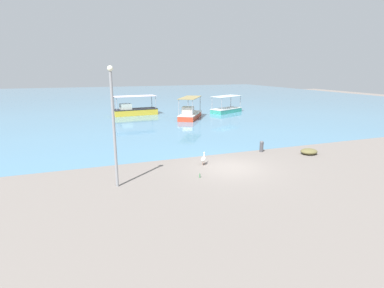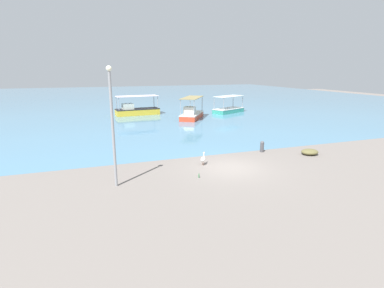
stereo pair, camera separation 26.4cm
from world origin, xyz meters
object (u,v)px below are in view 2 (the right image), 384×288
object	(u,v)px
lamp_post	(112,121)
glass_bottle	(199,176)
fishing_boat_near_right	(136,110)
mooring_bollard	(262,146)
fishing_boat_outer	(228,109)
net_pile	(310,152)
fishing_boat_near_left	(192,114)
pelican	(203,159)

from	to	relation	value
lamp_post	glass_bottle	bearing A→B (deg)	-3.46
fishing_boat_near_right	mooring_bollard	bearing A→B (deg)	-75.19
fishing_boat_outer	lamp_post	bearing A→B (deg)	-127.77
net_pile	mooring_bollard	bearing A→B (deg)	148.35
fishing_boat_near_left	fishing_boat_near_right	distance (m)	7.95
lamp_post	glass_bottle	world-z (taller)	lamp_post
glass_bottle	pelican	bearing A→B (deg)	62.72
fishing_boat_outer	mooring_bollard	distance (m)	20.46
fishing_boat_outer	glass_bottle	size ratio (longest dim) A/B	19.06
fishing_boat_near_right	glass_bottle	world-z (taller)	fishing_boat_near_right
fishing_boat_outer	lamp_post	size ratio (longest dim) A/B	0.85
fishing_boat_outer	net_pile	xyz separation A→B (m)	(-3.96, -21.05, -0.28)
fishing_boat_near_right	fishing_boat_near_left	bearing A→B (deg)	-42.69
fishing_boat_outer	pelican	bearing A→B (deg)	-119.91
pelican	net_pile	world-z (taller)	pelican
fishing_boat_near_right	net_pile	distance (m)	24.66
lamp_post	mooring_bollard	distance (m)	11.53
fishing_boat_near_left	fishing_boat_near_right	world-z (taller)	fishing_boat_near_left
fishing_boat_near_right	glass_bottle	distance (m)	24.90
fishing_boat_near_left	net_pile	world-z (taller)	fishing_boat_near_left
fishing_boat_near_right	glass_bottle	size ratio (longest dim) A/B	21.47
mooring_bollard	pelican	bearing A→B (deg)	-164.67
glass_bottle	mooring_bollard	bearing A→B (deg)	29.15
pelican	mooring_bollard	xyz separation A→B (m)	(5.16, 1.42, 0.06)
fishing_boat_outer	lamp_post	xyz separation A→B (m)	(-17.44, -22.51, 2.91)
pelican	fishing_boat_outer	bearing A→B (deg)	60.09
mooring_bollard	fishing_boat_near_left	bearing A→B (deg)	89.34
fishing_boat_near_left	net_pile	size ratio (longest dim) A/B	4.61
fishing_boat_outer	mooring_bollard	size ratio (longest dim) A/B	6.26
fishing_boat_near_left	fishing_boat_near_right	xyz separation A→B (m)	(-5.85, 5.39, 0.03)
fishing_boat_near_left	pelican	world-z (taller)	fishing_boat_near_left
fishing_boat_near_right	glass_bottle	bearing A→B (deg)	-91.28
pelican	mooring_bollard	distance (m)	5.35
fishing_boat_near_left	lamp_post	bearing A→B (deg)	-119.46
fishing_boat_outer	mooring_bollard	xyz separation A→B (m)	(-6.77, -19.31, -0.04)
pelican	glass_bottle	size ratio (longest dim) A/B	2.96
mooring_bollard	net_pile	world-z (taller)	mooring_bollard
mooring_bollard	lamp_post	bearing A→B (deg)	-163.32
fishing_boat_near_left	glass_bottle	xyz separation A→B (m)	(-6.40, -19.50, -0.49)
fishing_boat_near_right	net_pile	bearing A→B (deg)	-69.90
lamp_post	net_pile	bearing A→B (deg)	6.21
lamp_post	net_pile	distance (m)	13.93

